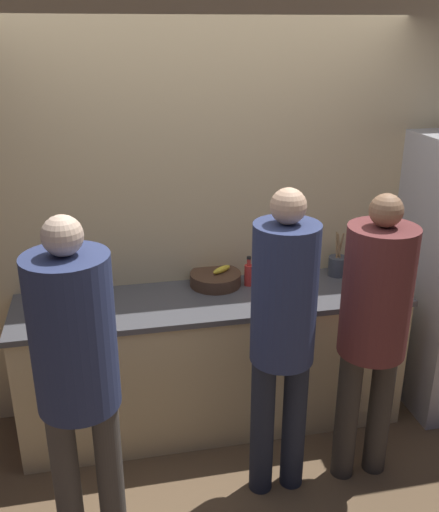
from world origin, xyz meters
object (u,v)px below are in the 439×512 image
utensil_crock (337,265)px  person_center (283,325)px  person_left (76,362)px  fruit_bowl (216,279)px  cup_yellow (375,271)px  bottle_red (249,274)px  cup_black (55,317)px  person_right (374,317)px

utensil_crock → person_center: bearing=-128.0°
person_left → fruit_bowl: size_ratio=5.32×
person_center → cup_yellow: size_ratio=18.25×
person_center → bottle_red: (0.02, 0.78, -0.05)m
person_center → cup_black: person_center is taller
person_left → cup_black: person_left is taller
person_right → bottle_red: bearing=121.9°
person_left → person_center: 1.03m
utensil_crock → fruit_bowl: bearing=179.2°
cup_black → utensil_crock: bearing=10.1°
person_left → cup_yellow: size_ratio=18.13×
fruit_bowl → cup_black: fruit_bowl is taller
cup_black → cup_yellow: cup_yellow is taller
person_right → utensil_crock: 0.82m
person_right → person_center: bearing=-178.7°
person_center → fruit_bowl: size_ratio=5.36×
person_left → bottle_red: 1.41m
fruit_bowl → cup_yellow: (1.05, -0.10, 0.01)m
bottle_red → cup_yellow: (0.85, -0.05, -0.03)m
person_center → person_right: (0.51, 0.01, -0.02)m
person_left → person_center: (1.01, 0.17, -0.02)m
cup_yellow → cup_black: bearing=-173.5°
person_center → cup_black: bearing=156.7°
utensil_crock → person_right: bearing=-99.5°
utensil_crock → cup_black: (-1.80, -0.32, -0.03)m
fruit_bowl → cup_black: bearing=-161.2°
person_left → fruit_bowl: (0.83, 1.01, -0.11)m
utensil_crock → cup_yellow: (0.23, -0.09, -0.02)m
fruit_bowl → utensil_crock: 0.82m
person_right → cup_yellow: (0.37, 0.72, -0.07)m
person_center → cup_yellow: (0.87, 0.73, -0.08)m
person_center → cup_black: size_ratio=18.21×
bottle_red → cup_yellow: 0.85m
person_right → fruit_bowl: 1.07m
cup_black → cup_yellow: 2.04m
fruit_bowl → bottle_red: bearing=-13.1°
utensil_crock → cup_yellow: utensil_crock is taller
bottle_red → fruit_bowl: bearing=166.9°
cup_yellow → fruit_bowl: bearing=174.4°
person_left → person_right: size_ratio=1.03×
person_left → fruit_bowl: bearing=50.3°
person_center → person_right: 0.51m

